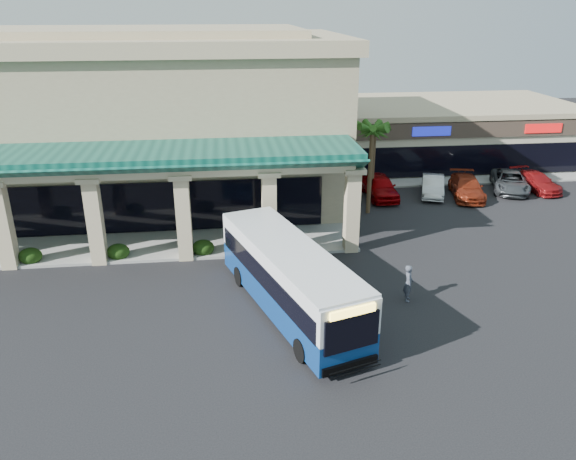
{
  "coord_description": "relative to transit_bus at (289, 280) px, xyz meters",
  "views": [
    {
      "loc": [
        -0.87,
        -22.73,
        12.74
      ],
      "look_at": [
        2.27,
        3.19,
        2.2
      ],
      "focal_mm": 35.0,
      "sensor_mm": 36.0,
      "label": 1
    }
  ],
  "objects": [
    {
      "name": "broadleaf_tree",
      "position": [
        5.68,
        20.0,
        0.85
      ],
      "size": [
        2.6,
        2.6,
        4.81
      ],
      "primitive_type": null,
      "color": "black",
      "rests_on": "ground"
    },
    {
      "name": "palm_0",
      "position": [
        6.68,
        12.0,
        1.75
      ],
      "size": [
        2.4,
        2.4,
        6.6
      ],
      "primitive_type": null,
      "color": "#255316",
      "rests_on": "ground"
    },
    {
      "name": "car_extra",
      "position": [
        20.12,
        15.24,
        -0.9
      ],
      "size": [
        2.48,
        4.7,
        1.3
      ],
      "primitive_type": "imported",
      "rotation": [
        0.0,
        0.0,
        0.15
      ],
      "color": "maroon",
      "rests_on": "ground"
    },
    {
      "name": "transit_bus",
      "position": [
        0.0,
        0.0,
        0.0
      ],
      "size": [
        5.82,
        11.36,
        3.1
      ],
      "primitive_type": null,
      "rotation": [
        0.0,
        0.0,
        0.31
      ],
      "color": "navy",
      "rests_on": "ground"
    },
    {
      "name": "ground",
      "position": [
        -1.82,
        1.0,
        -1.55
      ],
      "size": [
        110.0,
        110.0,
        0.0
      ],
      "primitive_type": "plane",
      "color": "black"
    },
    {
      "name": "car_white",
      "position": [
        12.16,
        15.0,
        -0.85
      ],
      "size": [
        2.79,
        4.49,
        1.4
      ],
      "primitive_type": "imported",
      "rotation": [
        0.0,
        0.0,
        -0.34
      ],
      "color": "silver",
      "rests_on": "ground"
    },
    {
      "name": "car_red",
      "position": [
        14.41,
        14.36,
        -0.83
      ],
      "size": [
        3.1,
        5.31,
        1.44
      ],
      "primitive_type": "imported",
      "rotation": [
        0.0,
        0.0,
        -0.23
      ],
      "color": "maroon",
      "rests_on": "ground"
    },
    {
      "name": "car_silver",
      "position": [
        8.28,
        14.99,
        -0.74
      ],
      "size": [
        1.92,
        4.74,
        1.61
      ],
      "primitive_type": "imported",
      "rotation": [
        0.0,
        0.0,
        0.0
      ],
      "color": "#870103",
      "rests_on": "ground"
    },
    {
      "name": "main_building",
      "position": [
        -9.82,
        17.0,
        4.12
      ],
      "size": [
        30.8,
        14.8,
        11.35
      ],
      "primitive_type": null,
      "color": "tan",
      "rests_on": "ground"
    },
    {
      "name": "pedestrian",
      "position": [
        5.54,
        0.33,
        -0.67
      ],
      "size": [
        0.57,
        0.73,
        1.76
      ],
      "primitive_type": "imported",
      "rotation": [
        0.0,
        0.0,
        1.32
      ],
      "color": "#404653",
      "rests_on": "ground"
    },
    {
      "name": "car_gray",
      "position": [
        18.16,
        15.38,
        -0.84
      ],
      "size": [
        4.0,
        5.65,
        1.43
      ],
      "primitive_type": "imported",
      "rotation": [
        0.0,
        0.0,
        -0.35
      ],
      "color": "#3F4347",
      "rests_on": "ground"
    },
    {
      "name": "strip_mall",
      "position": [
        16.18,
        25.0,
        0.9
      ],
      "size": [
        22.5,
        12.5,
        4.9
      ],
      "primitive_type": null,
      "color": "beige",
      "rests_on": "ground"
    },
    {
      "name": "palm_1",
      "position": [
        7.68,
        15.0,
        1.35
      ],
      "size": [
        2.4,
        2.4,
        5.8
      ],
      "primitive_type": null,
      "color": "#255316",
      "rests_on": "ground"
    },
    {
      "name": "arcade",
      "position": [
        -9.82,
        7.8,
        1.3
      ],
      "size": [
        30.0,
        6.2,
        5.7
      ],
      "primitive_type": null,
      "color": "#0B4339",
      "rests_on": "ground"
    }
  ]
}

